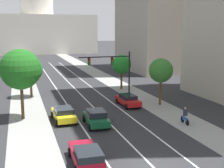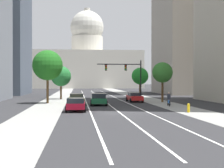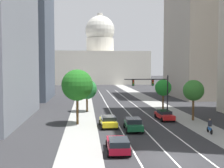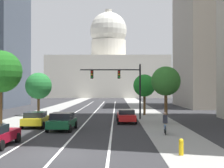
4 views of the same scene
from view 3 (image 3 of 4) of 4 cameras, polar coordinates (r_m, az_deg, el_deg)
The scene contains 19 objects.
ground_plane at distance 62.45m, azimuth 1.04°, elevation -3.56°, with size 400.00×400.00×0.00m, color #2B2B2D.
sidewalk_left at distance 57.09m, azimuth -6.05°, elevation -4.22°, with size 3.97×130.00×0.01m, color gray.
sidewalk_right at distance 58.95m, azimuth 9.03°, elevation -4.01°, with size 3.97×130.00×0.01m, color gray.
lane_stripe_left at distance 47.38m, azimuth -0.30°, elevation -5.76°, with size 0.16×90.00×0.01m, color white.
lane_stripe_center at distance 47.72m, azimuth 3.11°, elevation -5.70°, with size 0.16×90.00×0.01m, color white.
lane_stripe_right at distance 48.22m, azimuth 6.45°, elevation -5.62°, with size 0.16×90.00×0.01m, color white.
office_tower_far_left at distance 71.55m, azimuth -20.78°, elevation 11.62°, with size 20.25×18.62×36.06m.
office_tower_far_right at distance 77.00m, azimuth 20.78°, elevation 11.62°, with size 22.18×20.87×37.67m.
capitol_building at distance 134.56m, azimuth -2.50°, elevation 4.64°, with size 44.40×27.15×33.99m.
car_green at distance 33.25m, azimuth 4.46°, elevation -8.34°, with size 2.24×4.32×1.51m.
car_crimson at distance 24.86m, azimuth 1.25°, elevation -12.45°, with size 2.14×4.44×1.41m.
car_red at distance 40.55m, azimuth 10.86°, elevation -6.33°, with size 2.07×4.61×1.39m.
car_yellow at distance 35.19m, azimuth -0.80°, elevation -7.73°, with size 2.22×4.54×1.42m.
traffic_signal_mast at distance 43.93m, azimuth 8.76°, elevation -0.66°, with size 7.09×0.39×6.36m.
cyclist at distance 33.62m, azimuth 19.71°, elevation -8.28°, with size 0.38×1.70×1.72m.
street_tree_far_right at distance 50.61m, azimuth 10.61°, elevation -0.78°, with size 2.98×2.98×5.43m.
street_tree_mid_left at distance 36.52m, azimuth -7.27°, elevation -0.25°, with size 4.18×4.18×7.35m.
street_tree_near_right at distance 40.74m, azimuth 16.63°, elevation -1.32°, with size 2.99×2.99×5.82m.
street_tree_near_left at distance 47.02m, azimuth -5.25°, elevation -1.11°, with size 3.42×3.42×5.60m.
Camera 3 is at (-7.08, -21.59, 7.52)m, focal length 43.84 mm.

